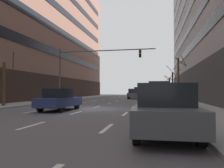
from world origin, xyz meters
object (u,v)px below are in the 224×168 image
at_px(car_driving_0, 134,94).
at_px(taxi_driving_2, 139,92).
at_px(traffic_signal_0, 89,63).
at_px(street_tree_0, 179,78).
at_px(car_parked_2, 158,94).
at_px(street_tree_2, 173,84).
at_px(car_driving_1, 60,100).
at_px(car_parked_1, 160,101).
at_px(street_tree_1, 169,87).
at_px(car_parked_0, 164,110).
at_px(street_tree_3, 4,82).

xyz_separation_m(car_driving_0, taxi_driving_2, (0.23, 8.18, 0.20)).
height_order(traffic_signal_0, street_tree_0, traffic_signal_0).
xyz_separation_m(car_parked_2, street_tree_2, (2.48, 15.41, 1.33)).
bearing_deg(car_parked_2, taxi_driving_2, 98.07).
bearing_deg(traffic_signal_0, car_driving_1, -83.48).
relative_size(car_driving_0, car_parked_1, 1.08).
bearing_deg(taxi_driving_2, street_tree_1, -22.20).
bearing_deg(street_tree_1, car_parked_0, -94.05).
bearing_deg(car_parked_2, car_parked_0, -89.99).
bearing_deg(car_parked_1, car_driving_0, 99.59).
xyz_separation_m(taxi_driving_2, street_tree_0, (6.02, -17.95, 1.83)).
bearing_deg(car_parked_0, street_tree_2, 84.84).
bearing_deg(traffic_signal_0, car_parked_2, -33.85).
height_order(car_driving_0, street_tree_1, street_tree_1).
xyz_separation_m(car_parked_0, street_tree_2, (2.48, 27.51, 1.61)).
distance_m(car_parked_1, street_tree_1, 28.22).
bearing_deg(car_parked_0, car_driving_0, 97.44).
distance_m(street_tree_1, street_tree_3, 30.00).
height_order(car_parked_2, traffic_signal_0, traffic_signal_0).
xyz_separation_m(street_tree_0, street_tree_1, (-0.03, 15.50, -0.74)).
distance_m(car_driving_0, street_tree_1, 8.56).
height_order(street_tree_1, street_tree_3, street_tree_3).
bearing_deg(car_parked_1, street_tree_3, 169.84).
bearing_deg(car_driving_0, car_parked_0, -82.56).
xyz_separation_m(car_driving_1, traffic_signal_0, (-1.20, 10.54, 4.04)).
height_order(car_parked_2, street_tree_3, street_tree_3).
height_order(car_driving_0, car_parked_1, car_driving_0).
bearing_deg(street_tree_2, car_driving_0, 167.42).
relative_size(car_parked_0, street_tree_0, 0.82).
bearing_deg(street_tree_1, car_parked_2, -96.21).
bearing_deg(car_driving_1, street_tree_2, 65.32).
distance_m(taxi_driving_2, street_tree_3, 29.75).
height_order(taxi_driving_2, street_tree_3, street_tree_3).
distance_m(car_parked_0, street_tree_3, 15.72).
xyz_separation_m(car_parked_1, street_tree_3, (-12.91, 2.31, 1.35)).
xyz_separation_m(taxi_driving_2, car_parked_2, (3.54, -24.99, 0.05)).
relative_size(car_driving_1, taxi_driving_2, 0.96).
distance_m(car_driving_0, street_tree_3, 22.06).
bearing_deg(car_parked_2, car_driving_0, 102.66).
distance_m(street_tree_0, street_tree_1, 15.52).
xyz_separation_m(car_driving_1, taxi_driving_2, (3.39, 30.07, 0.27)).
distance_m(street_tree_0, street_tree_3, 18.51).
distance_m(car_driving_0, street_tree_0, 11.78).
relative_size(car_driving_0, street_tree_0, 0.84).
xyz_separation_m(taxi_driving_2, car_parked_1, (3.54, -30.53, -0.27)).
relative_size(car_parked_1, street_tree_3, 0.93).
relative_size(car_driving_1, street_tree_1, 0.95).
height_order(car_driving_0, car_parked_2, car_parked_2).
relative_size(car_parked_1, street_tree_1, 0.95).
relative_size(taxi_driving_2, traffic_signal_0, 0.37).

